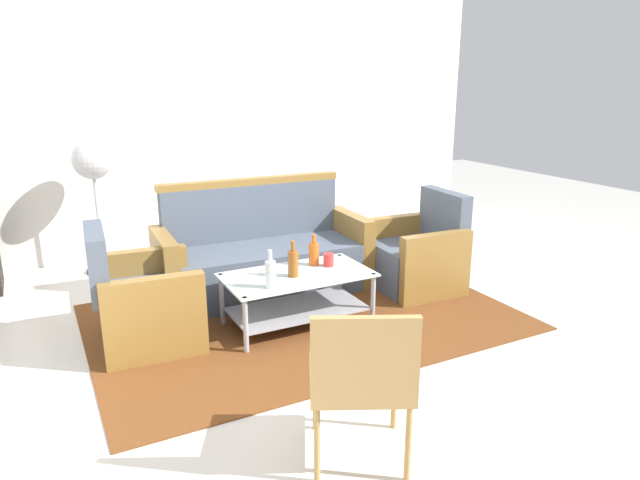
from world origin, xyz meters
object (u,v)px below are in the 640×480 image
Objects in this scene: bottle_brown at (293,263)px; bottle_orange at (314,253)px; bottle_clear at (271,273)px; cup at (329,260)px; armchair_left at (144,304)px; pedestal_fan at (93,168)px; couch at (263,257)px; armchair_right at (417,257)px; coffee_table at (297,291)px; wicker_chair at (362,374)px.

bottle_brown is 0.31m from bottle_orange.
bottle_brown is at bearing 30.31° from bottle_clear.
bottle_brown is 2.72× the size of cup.
pedestal_fan is at bearing -173.56° from armchair_left.
bottle_orange is 0.58m from bottle_clear.
cup is (0.26, -0.72, 0.14)m from couch.
pedestal_fan is (-2.43, 1.76, 0.73)m from armchair_right.
pedestal_fan is (-1.36, 1.86, 0.51)m from bottle_orange.
coffee_table is 0.34m from bottle_orange.
bottle_orange reaches higher than coffee_table.
armchair_right is 1.01× the size of wicker_chair.
pedestal_fan is at bearing -43.51° from couch.
pedestal_fan reaches higher than bottle_brown.
couch reaches higher than armchair_right.
pedestal_fan is (-0.87, 2.16, 0.50)m from bottle_clear.
wicker_chair is (0.72, -3.60, -0.52)m from pedestal_fan.
bottle_brown is at bearing 104.16° from armchair_right.
bottle_clear is 0.33× the size of wicker_chair.
cup is at bearing -43.75° from bottle_orange.
cup is (-0.98, -0.17, 0.17)m from armchair_right.
armchair_right reaches higher than bottle_orange.
bottle_brown is 0.27m from bottle_clear.
armchair_left is 0.92m from bottle_clear.
pedestal_fan is at bearing 120.01° from coffee_table.
armchair_left reaches higher than wicker_chair.
armchair_left is 0.77× the size of coffee_table.
wicker_chair is at bearing -113.43° from cup.
bottle_orange is (0.26, 0.17, -0.01)m from bottle_brown.
bottle_brown is at bearing -61.36° from pedestal_fan.
coffee_table is (1.08, -0.23, -0.02)m from armchair_left.
armchair_left is 1.97m from wicker_chair.
couch is at bearing 105.86° from bottle_orange.
bottle_clear reaches higher than coffee_table.
pedestal_fan reaches higher than bottle_orange.
bottle_orange is 2.36m from pedestal_fan.
couch reaches higher than bottle_orange.
bottle_brown reaches higher than cup.
bottle_brown is at bearing -145.80° from coffee_table.
couch is at bearing 120.25° from armchair_left.
armchair_right reaches higher than bottle_brown.
coffee_table is 4.04× the size of bottle_brown.
cup is at bearing 14.29° from bottle_brown.
coffee_table is 11.00× the size of cup.
cup is at bearing 10.71° from coffee_table.
bottle_clear is at bearing -158.73° from cup.
bottle_orange is at bearing 98.06° from armchair_right.
couch is at bearing 105.11° from wicker_chair.
armchair_right is 1.63m from bottle_clear.
coffee_table is at bearing 34.20° from bottle_brown.
wicker_chair is (-0.38, -1.58, -0.02)m from bottle_brown.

